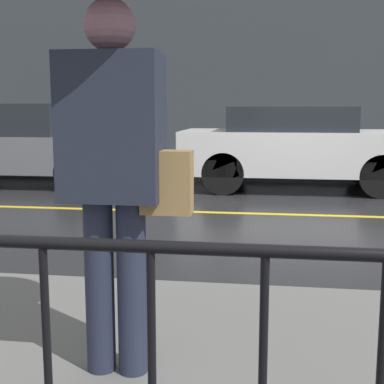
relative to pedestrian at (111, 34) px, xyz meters
name	(u,v)px	position (x,y,z in m)	size (l,w,h in m)	color
ground_plane	(301,215)	(1.17, 4.90, -1.79)	(80.00, 80.00, 0.00)	#262628
sidewalk_far	(290,172)	(1.17, 9.46, -1.72)	(28.00, 2.17, 0.14)	#60605E
lane_marking	(301,215)	(1.17, 4.90, -1.78)	(25.20, 0.12, 0.01)	gold
building_storefront	(291,56)	(1.17, 10.70, 0.89)	(28.00, 0.30, 5.35)	#383D42
pedestrian	(111,34)	(0.00, 0.00, 0.00)	(0.96, 0.96, 2.20)	#23283D
car_grey	(20,144)	(-4.05, 7.30, -1.01)	(4.28, 1.90, 1.53)	slate
car_white	(297,146)	(1.21, 7.30, -1.01)	(4.16, 1.78, 1.48)	silver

